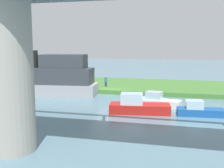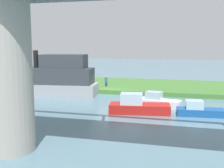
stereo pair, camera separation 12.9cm
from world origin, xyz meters
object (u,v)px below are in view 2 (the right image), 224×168
at_px(pontoon_yellow, 199,110).
at_px(mooring_post, 46,83).
at_px(motorboat_red, 158,101).
at_px(person_on_bank, 106,81).
at_px(motorboat_white, 138,106).
at_px(bridge_pylon, 7,77).
at_px(riverboat_paddlewheel, 56,79).

bearing_deg(pontoon_yellow, mooring_post, -24.61).
xyz_separation_m(mooring_post, motorboat_red, (-14.74, 5.54, -0.48)).
bearing_deg(person_on_bank, motorboat_white, 118.32).
relative_size(motorboat_white, pontoon_yellow, 1.36).
xyz_separation_m(bridge_pylon, motorboat_white, (-5.52, -10.14, -3.52)).
xyz_separation_m(person_on_bank, riverboat_paddlewheel, (4.72, 4.75, 0.73)).
xyz_separation_m(bridge_pylon, mooring_post, (7.77, -18.96, -3.16)).
bearing_deg(motorboat_white, motorboat_red, -113.82).
relative_size(person_on_bank, motorboat_red, 0.32).
bearing_deg(riverboat_paddlewheel, bridge_pylon, 107.33).
distance_m(mooring_post, motorboat_white, 15.96).
bearing_deg(motorboat_white, bridge_pylon, 61.42).
bearing_deg(bridge_pylon, motorboat_red, -117.45).
bearing_deg(person_on_bank, mooring_post, 15.76).
distance_m(motorboat_white, pontoon_yellow, 5.11).
bearing_deg(mooring_post, riverboat_paddlewheel, 135.23).
xyz_separation_m(motorboat_white, pontoon_yellow, (-5.10, -0.40, -0.16)).
distance_m(motorboat_red, pontoon_yellow, 4.65).
distance_m(riverboat_paddlewheel, motorboat_white, 12.34).
relative_size(person_on_bank, riverboat_paddlewheel, 0.13).
height_order(person_on_bank, riverboat_paddlewheel, riverboat_paddlewheel).
relative_size(bridge_pylon, mooring_post, 8.80).
relative_size(mooring_post, pontoon_yellow, 0.24).
bearing_deg(pontoon_yellow, riverboat_paddlewheel, -20.14).
bearing_deg(pontoon_yellow, person_on_bank, -43.76).
relative_size(person_on_bank, motorboat_white, 0.26).
xyz_separation_m(bridge_pylon, motorboat_red, (-6.97, -13.42, -3.65)).
distance_m(riverboat_paddlewheel, pontoon_yellow, 16.79).
height_order(mooring_post, motorboat_red, mooring_post).
distance_m(person_on_bank, motorboat_white, 12.41).
distance_m(bridge_pylon, person_on_bank, 21.26).
xyz_separation_m(person_on_bank, motorboat_red, (-7.33, 7.63, -0.72)).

